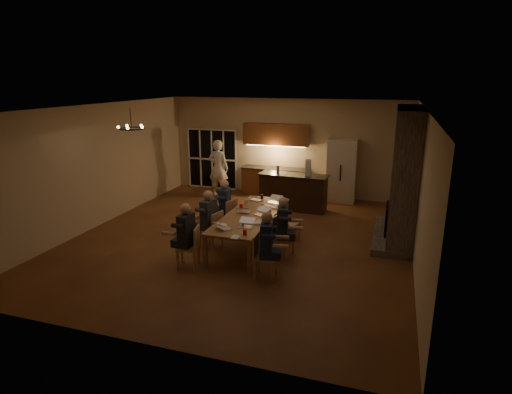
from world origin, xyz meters
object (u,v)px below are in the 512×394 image
object	(u,v)px
chair_right_mid	(283,237)
person_left_mid	(209,219)
mug_mid	(262,206)
plate_left	(221,225)
refrigerator	(342,171)
redcup_near	(245,232)
laptop_c	(244,208)
can_right	(270,209)
laptop_b	(246,222)
laptop_d	(261,211)
bar_bottle	(278,169)
person_right_near	(267,245)
laptop_e	(256,196)
mug_back	(246,202)
chair_left_far	(225,216)
can_cola	(262,197)
laptop_f	(274,199)
mug_front	(243,219)
chair_right_near	(266,256)
chair_right_far	(290,222)
bar_blender	(308,168)
chair_left_mid	(211,230)
plate_far	(275,207)
person_left_far	(225,206)
person_left_near	(187,235)
redcup_mid	(241,206)
laptop_a	(224,223)
person_right_mid	(283,228)
chair_left_near	(188,247)
plate_near	(257,222)
standing_person	(218,168)
bar_island	(293,192)
dining_table	(251,229)
chandelier	(131,128)

from	to	relation	value
chair_right_mid	person_left_mid	bearing A→B (deg)	103.62
mug_mid	plate_left	size ratio (longest dim) A/B	0.42
refrigerator	redcup_near	size ratio (longest dim) A/B	16.67
laptop_c	can_right	world-z (taller)	laptop_c
laptop_b	laptop_d	bearing A→B (deg)	82.89
laptop_d	bar_bottle	world-z (taller)	bar_bottle
mug_mid	bar_bottle	xyz separation A→B (m)	(-0.27, 2.48, 0.40)
person_right_near	laptop_e	world-z (taller)	person_right_near
mug_back	chair_left_far	bearing A→B (deg)	-154.88
mug_mid	can_cola	world-z (taller)	can_cola
laptop_f	mug_front	distance (m)	1.61
laptop_e	redcup_near	size ratio (longest dim) A/B	2.67
chair_right_near	chair_right_far	bearing A→B (deg)	-2.07
can_right	bar_blender	bearing A→B (deg)	81.69
laptop_f	mug_back	size ratio (longest dim) A/B	3.20
chair_left_mid	plate_far	distance (m)	1.73
chair_left_far	person_left_far	distance (m)	0.25
person_left_near	redcup_mid	distance (m)	1.99
laptop_a	can_cola	bearing A→B (deg)	-58.32
chair_right_near	plate_far	xyz separation A→B (m)	(-0.45, 2.27, 0.31)
person_right_mid	plate_far	xyz separation A→B (m)	(-0.51, 1.20, 0.07)
person_right_near	mug_mid	xyz separation A→B (m)	(-0.77, 2.18, 0.11)
chair_right_near	plate_left	xyz separation A→B (m)	(-1.20, 0.62, 0.31)
chair_left_near	redcup_mid	bearing A→B (deg)	153.55
chair_left_far	chair_right_far	xyz separation A→B (m)	(1.69, -0.01, 0.00)
plate_near	chair_left_far	bearing A→B (deg)	137.62
redcup_near	can_cola	world-z (taller)	same
person_left_far	mug_back	distance (m)	0.55
standing_person	can_right	bearing A→B (deg)	129.34
chair_right_far	plate_far	bearing A→B (deg)	86.10
mug_mid	bar_bottle	size ratio (longest dim) A/B	0.42
bar_blender	mug_back	bearing A→B (deg)	-120.85
laptop_e	redcup_mid	distance (m)	0.83
person_right_near	redcup_near	world-z (taller)	person_right_near
bar_island	can_cola	xyz separation A→B (m)	(-0.45, -1.71, 0.27)
laptop_c	bar_blender	distance (m)	3.08
redcup_near	chair_left_far	bearing A→B (deg)	122.20
chair_right_near	redcup_near	distance (m)	0.67
chair_right_mid	person_left_mid	world-z (taller)	person_left_mid
dining_table	bar_island	distance (m)	3.08
bar_bottle	chair_left_far	bearing A→B (deg)	-105.81
chair_left_far	laptop_e	bearing A→B (deg)	148.55
chair_left_far	plate_near	xyz separation A→B (m)	(1.21, -1.10, 0.31)
person_left_near	person_left_mid	size ratio (longest dim) A/B	1.00
laptop_d	mug_back	world-z (taller)	laptop_d
person_left_mid	bar_blender	distance (m)	3.89
chandelier	plate_far	xyz separation A→B (m)	(2.95, 1.47, -1.99)
redcup_near	laptop_b	bearing A→B (deg)	106.66
person_right_near	person_left_far	xyz separation A→B (m)	(-1.76, 2.18, 0.00)
person_right_mid	plate_left	world-z (taller)	person_right_mid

